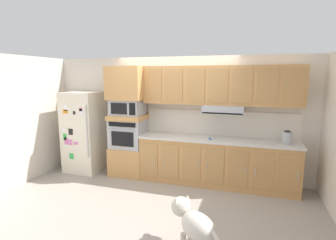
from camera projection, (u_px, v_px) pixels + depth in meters
name	position (u px, v px, depth m)	size (l,w,h in m)	color
ground_plane	(160.00, 194.00, 4.73)	(9.60, 9.60, 0.00)	#9E9389
back_kitchen_wall	(177.00, 117.00, 5.57)	(6.20, 0.12, 2.50)	beige
side_panel_left	(30.00, 118.00, 5.35)	(0.12, 7.10, 2.50)	beige
refrigerator	(84.00, 132.00, 5.82)	(0.76, 0.73, 1.76)	silver
oven_base_cabinet	(129.00, 160.00, 5.67)	(0.74, 0.62, 0.60)	tan
built_in_oven	(129.00, 133.00, 5.57)	(0.70, 0.62, 0.60)	#A8AAAF
appliance_mid_shelf	(128.00, 117.00, 5.52)	(0.74, 0.62, 0.10)	tan
microwave	(128.00, 107.00, 5.48)	(0.64, 0.54, 0.32)	#A8AAAF
appliance_upper_cabinet	(127.00, 83.00, 5.40)	(0.74, 0.62, 0.68)	tan
lower_cabinet_run	(216.00, 162.00, 5.10)	(2.99, 0.63, 0.88)	tan
countertop_slab	(217.00, 139.00, 5.03)	(3.03, 0.64, 0.04)	beige
backsplash_panel	(219.00, 123.00, 5.25)	(3.03, 0.02, 0.50)	silver
upper_cabinet_with_hood	(219.00, 87.00, 4.97)	(2.99, 0.48, 0.88)	tan
screwdriver	(211.00, 139.00, 4.94)	(0.16, 0.16, 0.03)	blue
electric_kettle	(287.00, 138.00, 4.60)	(0.17, 0.17, 0.24)	#A8AAAF
dog	(194.00, 223.00, 3.10)	(0.78, 0.72, 0.61)	beige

